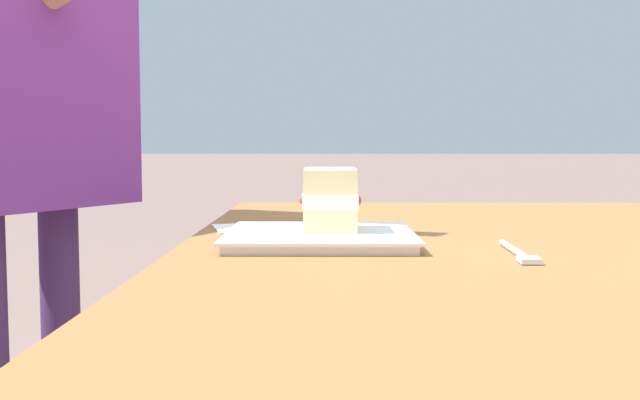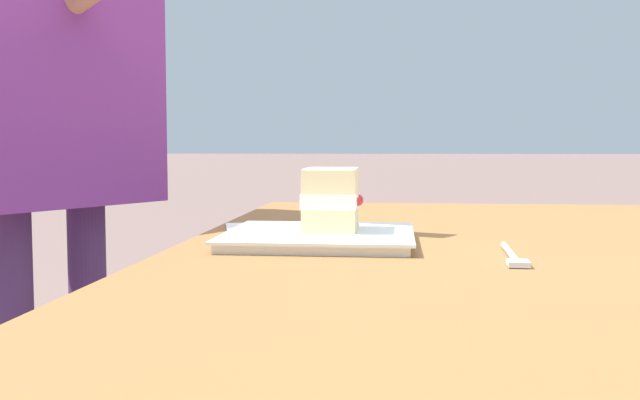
{
  "view_description": "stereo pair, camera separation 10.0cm",
  "coord_description": "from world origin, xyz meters",
  "px_view_note": "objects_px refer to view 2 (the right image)",
  "views": [
    {
      "loc": [
        0.99,
        -0.3,
        0.89
      ],
      "look_at": [
        -0.01,
        -0.3,
        0.82
      ],
      "focal_mm": 40.7,
      "sensor_mm": 36.0,
      "label": 1
    },
    {
      "loc": [
        0.99,
        -0.2,
        0.89
      ],
      "look_at": [
        -0.01,
        -0.3,
        0.82
      ],
      "focal_mm": 40.7,
      "sensor_mm": 36.0,
      "label": 2
    }
  ],
  "objects_px": {
    "cake_slice": "(331,199)",
    "dessert_plate": "(320,237)",
    "dessert_fork": "(512,256)",
    "paper_napkin": "(250,227)",
    "patio_table": "(542,317)",
    "diner_person": "(47,67)"
  },
  "relations": [
    {
      "from": "dessert_fork",
      "to": "paper_napkin",
      "type": "distance_m",
      "value": 0.47
    },
    {
      "from": "dessert_plate",
      "to": "dessert_fork",
      "type": "bearing_deg",
      "value": 63.78
    },
    {
      "from": "cake_slice",
      "to": "patio_table",
      "type": "bearing_deg",
      "value": 84.86
    },
    {
      "from": "patio_table",
      "to": "dessert_fork",
      "type": "bearing_deg",
      "value": -27.41
    },
    {
      "from": "cake_slice",
      "to": "diner_person",
      "type": "relative_size",
      "value": 0.07
    },
    {
      "from": "patio_table",
      "to": "paper_napkin",
      "type": "xyz_separation_m",
      "value": [
        -0.17,
        -0.43,
        0.1
      ]
    },
    {
      "from": "paper_napkin",
      "to": "diner_person",
      "type": "bearing_deg",
      "value": -104.96
    },
    {
      "from": "diner_person",
      "to": "dessert_plate",
      "type": "bearing_deg",
      "value": 62.98
    },
    {
      "from": "cake_slice",
      "to": "paper_napkin",
      "type": "bearing_deg",
      "value": -134.81
    },
    {
      "from": "dessert_plate",
      "to": "paper_napkin",
      "type": "bearing_deg",
      "value": -140.96
    },
    {
      "from": "cake_slice",
      "to": "dessert_plate",
      "type": "bearing_deg",
      "value": -39.88
    },
    {
      "from": "dessert_plate",
      "to": "dessert_fork",
      "type": "relative_size",
      "value": 1.51
    },
    {
      "from": "dessert_fork",
      "to": "patio_table",
      "type": "bearing_deg",
      "value": 152.59
    },
    {
      "from": "patio_table",
      "to": "diner_person",
      "type": "distance_m",
      "value": 0.94
    },
    {
      "from": "dessert_plate",
      "to": "paper_napkin",
      "type": "xyz_separation_m",
      "value": [
        -0.16,
        -0.13,
        -0.01
      ]
    },
    {
      "from": "dessert_plate",
      "to": "paper_napkin",
      "type": "height_order",
      "value": "dessert_plate"
    },
    {
      "from": "dessert_plate",
      "to": "paper_napkin",
      "type": "relative_size",
      "value": 1.85
    },
    {
      "from": "cake_slice",
      "to": "paper_napkin",
      "type": "relative_size",
      "value": 0.75
    },
    {
      "from": "cake_slice",
      "to": "dessert_fork",
      "type": "relative_size",
      "value": 0.61
    },
    {
      "from": "dessert_plate",
      "to": "diner_person",
      "type": "distance_m",
      "value": 0.65
    },
    {
      "from": "dessert_plate",
      "to": "cake_slice",
      "type": "distance_m",
      "value": 0.06
    },
    {
      "from": "patio_table",
      "to": "cake_slice",
      "type": "xyz_separation_m",
      "value": [
        -0.03,
        -0.29,
        0.15
      ]
    }
  ]
}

